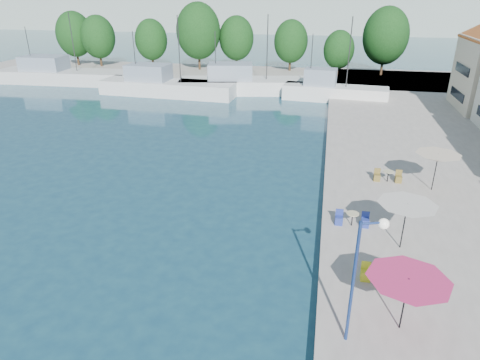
% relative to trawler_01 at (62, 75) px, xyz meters
% --- Properties ---
extents(quay_far, '(90.00, 16.00, 0.60)m').
position_rel_trawler_01_xyz_m(quay_far, '(24.77, 9.09, -0.77)').
color(quay_far, gray).
rests_on(quay_far, ground).
extents(hill_west, '(180.00, 40.00, 16.00)m').
position_rel_trawler_01_xyz_m(hill_west, '(2.77, 102.09, 6.93)').
color(hill_west, '#9AA89D').
rests_on(hill_west, ground).
extents(hill_east, '(140.00, 40.00, 12.00)m').
position_rel_trawler_01_xyz_m(hill_east, '(72.77, 122.09, 4.93)').
color(hill_east, '#9AA89D').
rests_on(hill_east, ground).
extents(trawler_01, '(20.28, 6.00, 10.20)m').
position_rel_trawler_01_xyz_m(trawler_01, '(0.00, 0.00, 0.00)').
color(trawler_01, silver).
rests_on(trawler_01, ground).
extents(trawler_02, '(17.96, 5.68, 10.20)m').
position_rel_trawler_01_xyz_m(trawler_02, '(17.77, -4.52, 0.00)').
color(trawler_02, silver).
rests_on(trawler_02, ground).
extents(trawler_03, '(19.65, 8.52, 10.20)m').
position_rel_trawler_01_xyz_m(trawler_03, '(28.14, -1.12, 0.00)').
color(trawler_03, silver).
rests_on(trawler_03, ground).
extents(trawler_04, '(12.83, 4.47, 10.20)m').
position_rel_trawler_01_xyz_m(trawler_04, '(39.09, -3.42, 0.00)').
color(trawler_04, white).
rests_on(trawler_04, ground).
extents(tree_01, '(6.00, 6.00, 8.88)m').
position_rel_trawler_01_xyz_m(tree_01, '(-4.42, 12.02, 4.66)').
color(tree_01, '#3F2B19').
rests_on(tree_01, quay_far).
extents(tree_02, '(5.62, 5.62, 8.32)m').
position_rel_trawler_01_xyz_m(tree_02, '(0.12, 11.64, 4.34)').
color(tree_02, '#3F2B19').
rests_on(tree_02, quay_far).
extents(tree_03, '(5.28, 5.28, 7.81)m').
position_rel_trawler_01_xyz_m(tree_03, '(9.38, 12.06, 4.04)').
color(tree_03, '#3F2B19').
rests_on(tree_03, quay_far).
extents(tree_04, '(7.02, 7.02, 10.39)m').
position_rel_trawler_01_xyz_m(tree_04, '(17.59, 11.82, 5.53)').
color(tree_04, '#3F2B19').
rests_on(tree_04, quay_far).
extents(tree_05, '(5.63, 5.63, 8.33)m').
position_rel_trawler_01_xyz_m(tree_05, '(23.33, 14.05, 4.34)').
color(tree_05, '#3F2B19').
rests_on(tree_05, quay_far).
extents(tree_06, '(5.33, 5.33, 7.89)m').
position_rel_trawler_01_xyz_m(tree_06, '(32.22, 13.61, 4.08)').
color(tree_06, '#3F2B19').
rests_on(tree_06, quay_far).
extents(tree_07, '(4.51, 4.51, 6.68)m').
position_rel_trawler_01_xyz_m(tree_07, '(39.69, 10.34, 3.39)').
color(tree_07, '#3F2B19').
rests_on(tree_07, quay_far).
extents(tree_08, '(6.72, 6.72, 9.95)m').
position_rel_trawler_01_xyz_m(tree_08, '(46.37, 12.61, 5.28)').
color(tree_08, '#3F2B19').
rests_on(tree_08, quay_far).
extents(umbrella_pink, '(3.09, 3.09, 2.28)m').
position_rel_trawler_01_xyz_m(umbrella_pink, '(41.92, -43.47, 1.56)').
color(umbrella_pink, black).
rests_on(umbrella_pink, quay_right).
extents(umbrella_white, '(2.89, 2.89, 2.45)m').
position_rel_trawler_01_xyz_m(umbrella_white, '(42.71, -37.56, 1.73)').
color(umbrella_white, black).
rests_on(umbrella_white, quay_right).
extents(umbrella_cream, '(2.80, 2.80, 2.48)m').
position_rel_trawler_01_xyz_m(umbrella_cream, '(45.65, -29.97, 1.76)').
color(umbrella_cream, black).
rests_on(umbrella_cream, quay_right).
extents(cafe_table_01, '(1.82, 0.70, 0.76)m').
position_rel_trawler_01_xyz_m(cafe_table_01, '(41.50, -40.65, -0.18)').
color(cafe_table_01, black).
rests_on(cafe_table_01, quay_right).
extents(cafe_table_02, '(1.82, 0.70, 0.76)m').
position_rel_trawler_01_xyz_m(cafe_table_02, '(40.38, -35.79, -0.18)').
color(cafe_table_02, black).
rests_on(cafe_table_02, quay_right).
extents(cafe_table_03, '(1.82, 0.70, 0.76)m').
position_rel_trawler_01_xyz_m(cafe_table_03, '(42.96, -29.20, -0.18)').
color(cafe_table_03, black).
rests_on(cafe_table_03, quay_right).
extents(street_lamp, '(1.00, 0.50, 5.03)m').
position_rel_trawler_01_xyz_m(street_lamp, '(40.19, -44.38, 3.02)').
color(street_lamp, navy).
rests_on(street_lamp, quay_right).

